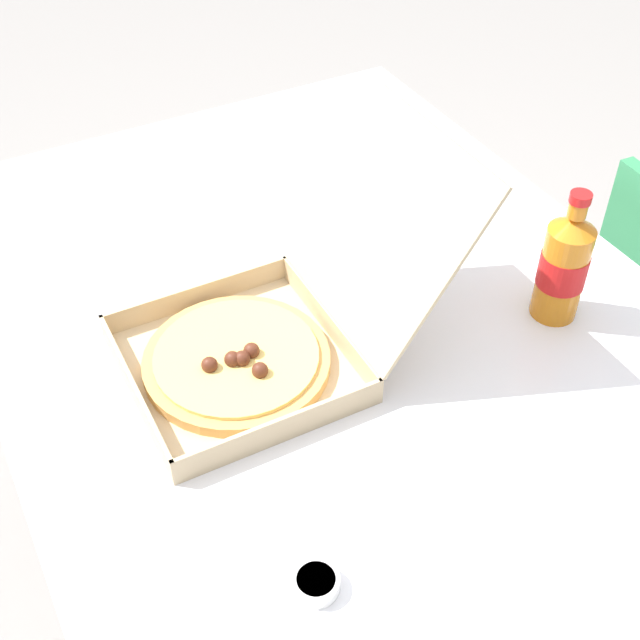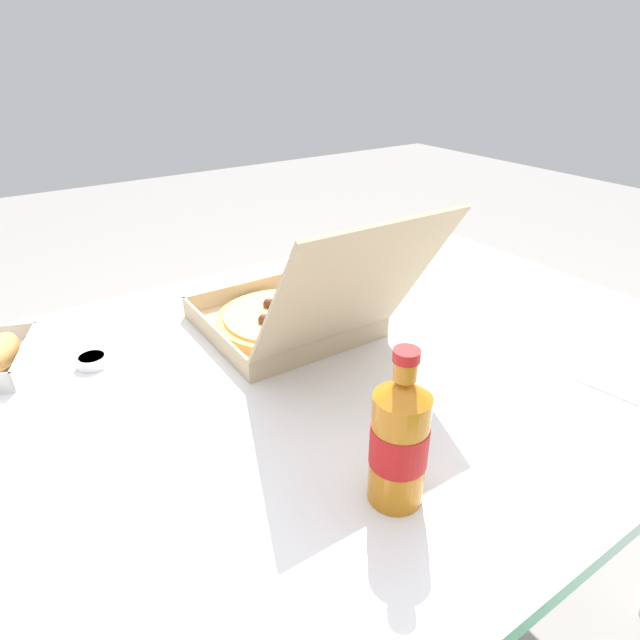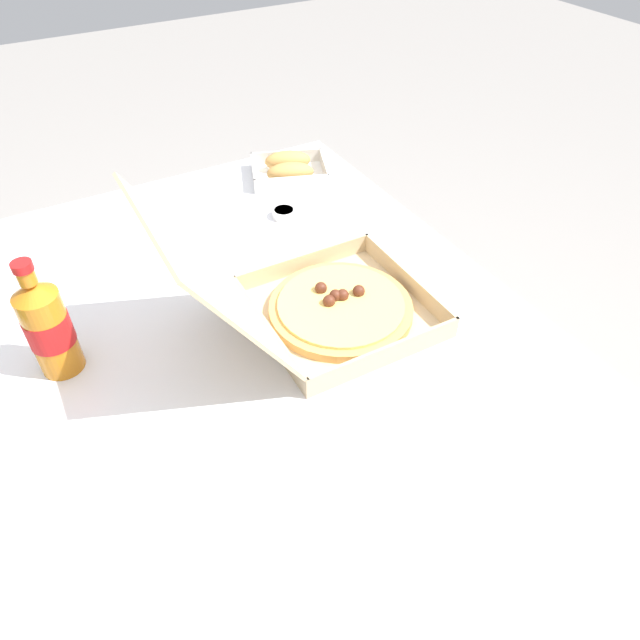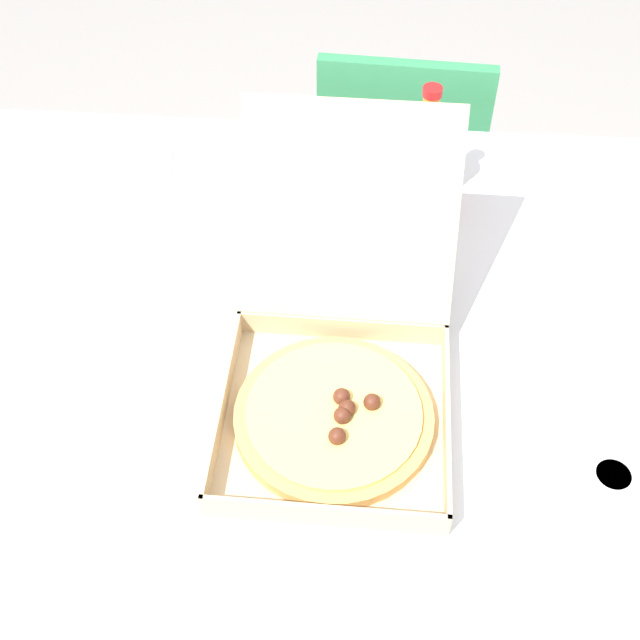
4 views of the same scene
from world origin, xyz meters
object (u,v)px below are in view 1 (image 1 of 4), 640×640
at_px(pizza_box_open, 263,338).
at_px(paper_menu, 384,144).
at_px(dipping_sauce_cup, 316,583).
at_px(cola_bottle, 564,266).

relative_size(pizza_box_open, paper_menu, 2.31).
distance_m(pizza_box_open, dipping_sauce_cup, 0.38).
distance_m(cola_bottle, paper_menu, 0.57).
bearing_deg(paper_menu, dipping_sauce_cup, -45.31).
distance_m(pizza_box_open, paper_menu, 0.65).
bearing_deg(cola_bottle, pizza_box_open, -104.96).
xyz_separation_m(cola_bottle, dipping_sauce_cup, (0.25, -0.56, -0.08)).
bearing_deg(pizza_box_open, cola_bottle, 75.04).
height_order(cola_bottle, dipping_sauce_cup, cola_bottle).
xyz_separation_m(pizza_box_open, dipping_sauce_cup, (0.37, -0.11, -0.03)).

